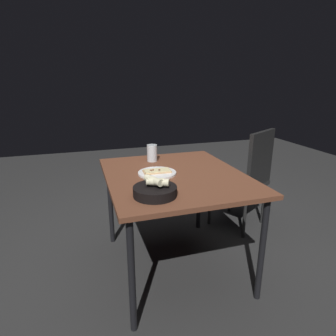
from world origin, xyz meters
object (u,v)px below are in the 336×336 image
dining_table (175,182)px  bread_basket (155,190)px  chair_near (248,174)px  pizza_plate (157,173)px  beer_glass (152,154)px

dining_table → bread_basket: bearing=-124.6°
bread_basket → chair_near: (1.09, 0.72, -0.25)m
dining_table → chair_near: size_ratio=1.15×
pizza_plate → chair_near: 1.06m
beer_glass → pizza_plate: bearing=-98.5°
dining_table → pizza_plate: (-0.12, 0.04, 0.07)m
dining_table → bread_basket: size_ratio=4.40×
beer_glass → chair_near: size_ratio=0.14×
dining_table → pizza_plate: bearing=162.5°
beer_glass → chair_near: bearing=0.9°
chair_near → beer_glass: bearing=-179.1°
dining_table → beer_glass: (-0.07, 0.37, 0.12)m
pizza_plate → beer_glass: size_ratio=1.99×
dining_table → pizza_plate: size_ratio=4.12×
pizza_plate → bread_basket: 0.39m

